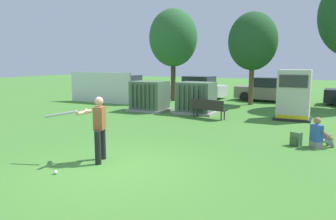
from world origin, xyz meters
TOP-DOWN VIEW (x-y plane):
  - ground_plane at (0.00, 0.00)m, footprint 96.00×96.00m
  - fence_panel at (-8.86, 10.50)m, footprint 4.80×0.12m
  - transformer_west at (-4.12, 8.84)m, footprint 2.10×1.70m
  - transformer_mid_west at (-1.53, 9.22)m, footprint 2.10×1.70m
  - generator_enclosure at (3.20, 9.49)m, footprint 1.60×1.40m
  - park_bench at (-0.40, 7.92)m, footprint 1.84×0.81m
  - batter at (-0.71, 0.30)m, footprint 1.56×0.91m
  - sports_ball at (-0.99, -0.95)m, footprint 0.09×0.09m
  - seated_spectator at (4.47, 4.55)m, footprint 0.76×0.71m
  - backpack at (3.81, 4.45)m, footprint 0.38×0.36m
  - tree_left at (-5.01, 13.62)m, footprint 3.25×3.25m
  - tree_center_left at (0.25, 13.94)m, footprint 2.98×2.98m
  - parked_car_leftmost at (-10.34, 15.58)m, footprint 4.29×2.09m
  - parked_car_left_of_center at (-4.25, 16.24)m, footprint 4.37×2.28m
  - parked_car_right_of_center at (0.89, 16.34)m, footprint 4.39×2.33m

SIDE VIEW (x-z plane):
  - ground_plane at x=0.00m, z-range 0.00..0.00m
  - sports_ball at x=-0.99m, z-range 0.00..0.09m
  - backpack at x=3.81m, z-range -0.01..0.43m
  - seated_spectator at x=4.47m, z-range -0.11..0.86m
  - park_bench at x=-0.40m, z-range 0.08..0.99m
  - parked_car_leftmost at x=-10.34m, z-range -0.06..1.56m
  - parked_car_left_of_center at x=-4.25m, z-range -0.06..1.56m
  - parked_car_right_of_center at x=0.89m, z-range -0.06..1.56m
  - transformer_west at x=-4.12m, z-range -0.02..1.60m
  - transformer_mid_west at x=-1.53m, z-range -0.02..1.60m
  - batter at x=-0.71m, z-range 0.11..1.85m
  - fence_panel at x=-8.86m, z-range 0.00..2.00m
  - generator_enclosure at x=3.20m, z-range -0.01..2.29m
  - tree_center_left at x=0.25m, z-range 1.06..6.75m
  - tree_left at x=-5.01m, z-range 1.16..7.38m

